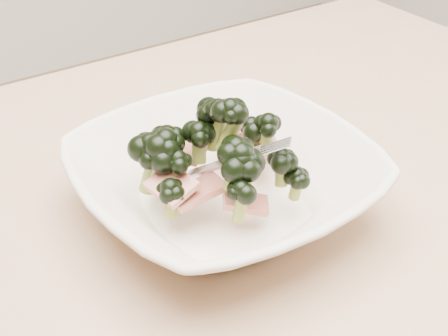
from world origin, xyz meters
The scene contains 2 objects.
dining_table centered at (0.00, 0.00, 0.65)m, with size 1.20×0.80×0.75m.
broccoli_dish centered at (0.02, 0.00, 0.79)m, with size 0.28×0.28×0.13m.
Camera 1 is at (-0.25, -0.40, 1.13)m, focal length 50.00 mm.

